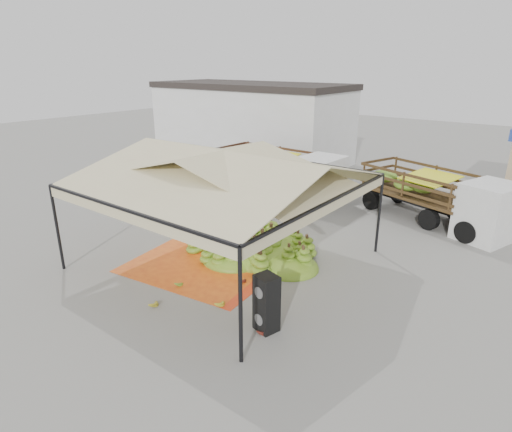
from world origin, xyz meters
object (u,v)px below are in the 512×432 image
Objects in this scene: truck_left at (284,168)px; banana_heap at (258,239)px; vendor at (306,201)px; speaker_stack at (267,303)px; truck_right at (441,192)px.

banana_heap is at bearing -60.30° from truck_left.
vendor is at bearing 96.62° from banana_heap.
truck_left is at bearing 137.00° from speaker_stack.
truck_right reaches higher than banana_heap.
truck_left is at bearing -156.09° from truck_right.
speaker_stack reaches higher than banana_heap.
speaker_stack is 8.53m from vendor.
truck_right is at bearing 98.60° from speaker_stack.
banana_heap is 8.68m from truck_right.
truck_left is at bearing -48.80° from vendor.
speaker_stack is 0.23× the size of truck_left.
vendor is at bearing -39.14° from truck_left.
banana_heap is 4.76m from speaker_stack.
speaker_stack is 0.85× the size of vendor.
vendor is 5.86m from truck_right.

